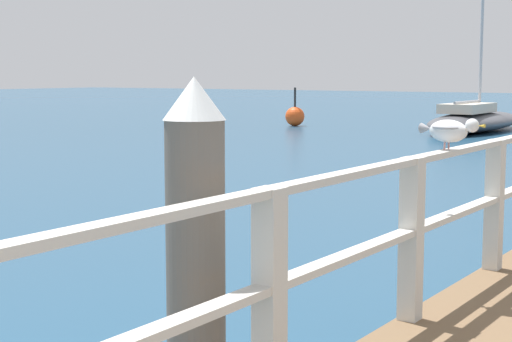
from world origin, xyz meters
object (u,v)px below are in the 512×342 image
(dock_piling_near, at_px, (196,277))
(seagull_foreground, at_px, (449,130))
(channel_buoy, at_px, (295,116))
(boat_0, at_px, (475,119))

(dock_piling_near, relative_size, seagull_foreground, 4.00)
(seagull_foreground, height_order, channel_buoy, seagull_foreground)
(dock_piling_near, bearing_deg, boat_0, 106.20)
(dock_piling_near, relative_size, boat_0, 0.20)
(dock_piling_near, bearing_deg, seagull_foreground, 79.96)
(seagull_foreground, bearing_deg, boat_0, -150.29)
(seagull_foreground, height_order, boat_0, boat_0)
(dock_piling_near, bearing_deg, channel_buoy, 120.57)
(channel_buoy, bearing_deg, seagull_foreground, -55.98)
(boat_0, bearing_deg, dock_piling_near, -74.44)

